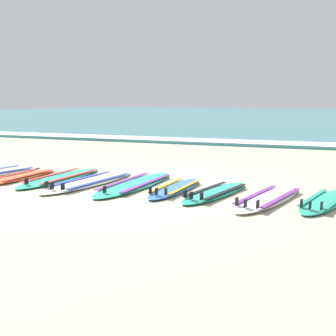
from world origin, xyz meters
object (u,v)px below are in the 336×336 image
Objects in this scene: surfboard_8 at (325,201)px; surfboard_2 at (61,178)px; surfboard_1 at (21,177)px; surfboard_3 at (90,182)px; surfboard_6 at (216,192)px; surfboard_5 at (175,188)px; surfboard_7 at (268,198)px; surfboard_4 at (135,184)px.

surfboard_2 is at bearing 177.07° from surfboard_8.
surfboard_1 is 0.77× the size of surfboard_3.
surfboard_3 is 1.25× the size of surfboard_6.
surfboard_6 is at bearing 179.64° from surfboard_8.
surfboard_2 is at bearing 15.32° from surfboard_1.
surfboard_1 is 1.51m from surfboard_3.
surfboard_1 is 0.99× the size of surfboard_8.
surfboard_6 is (0.72, -0.07, -0.00)m from surfboard_5.
surfboard_1 is 4.73m from surfboard_7.
surfboard_1 and surfboard_5 have the same top height.
surfboard_2 is at bearing 177.89° from surfboard_4.
surfboard_2 and surfboard_3 have the same top height.
surfboard_3 and surfboard_5 have the same top height.
surfboard_6 is 0.86m from surfboard_7.
surfboard_8 is (2.37, -0.08, -0.00)m from surfboard_5.
surfboard_4 is (0.85, 0.11, -0.00)m from surfboard_3.
surfboard_7 is (3.96, -0.35, 0.00)m from surfboard_2.
surfboard_8 is at bearing -0.36° from surfboard_1.
surfboard_3 and surfboard_8 have the same top height.
surfboard_1 is 2.36m from surfboard_4.
surfboard_7 is 1.15× the size of surfboard_8.
surfboard_5 is at bearing 177.95° from surfboard_8.
surfboard_2 is at bearing 176.19° from surfboard_5.
surfboard_2 is 1.27× the size of surfboard_5.
surfboard_1 is at bearing -176.36° from surfboard_4.
surfboard_2 is 3.12m from surfboard_6.
surfboard_4 and surfboard_6 have the same top height.
surfboard_6 is at bearing -1.55° from surfboard_3.
surfboard_4 and surfboard_8 have the same top height.
surfboard_3 is 1.64m from surfboard_5.
surfboard_8 is (1.65, -0.01, 0.00)m from surfboard_6.
surfboard_1 is 5.52m from surfboard_8.
surfboard_6 is 1.65m from surfboard_8.
surfboard_7 is (2.37, -0.29, 0.00)m from surfboard_4.
surfboard_1 is at bearing -178.50° from surfboard_3.
surfboard_5 is (1.64, 0.01, 0.00)m from surfboard_3.
surfboard_1 is 0.80× the size of surfboard_2.
surfboard_7 is (3.22, -0.18, 0.00)m from surfboard_3.
surfboard_5 is 0.97× the size of surfboard_8.
surfboard_4 is 1.52m from surfboard_6.
surfboard_1 is 3.87m from surfboard_6.
surfboard_3 is 0.99× the size of surfboard_4.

